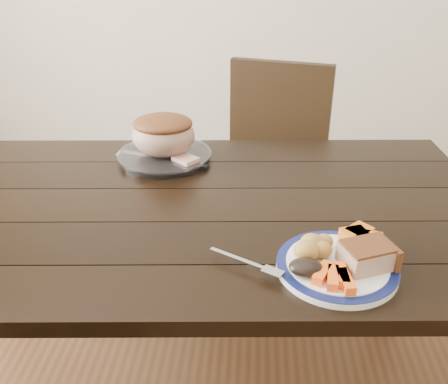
# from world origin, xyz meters

# --- Properties ---
(dining_table) EXTENTS (1.66, 1.01, 0.75)m
(dining_table) POSITION_xyz_m (0.00, 0.00, 0.66)
(dining_table) COLOR black
(dining_table) RESTS_ON ground
(chair_far) EXTENTS (0.51, 0.52, 0.93)m
(chair_far) POSITION_xyz_m (0.23, 0.74, 0.52)
(chair_far) COLOR black
(chair_far) RESTS_ON ground
(dinner_plate) EXTENTS (0.26, 0.26, 0.02)m
(dinner_plate) POSITION_xyz_m (0.34, -0.27, 0.76)
(dinner_plate) COLOR white
(dinner_plate) RESTS_ON dining_table
(plate_rim) EXTENTS (0.26, 0.26, 0.02)m
(plate_rim) POSITION_xyz_m (0.34, -0.27, 0.77)
(plate_rim) COLOR #0E1648
(plate_rim) RESTS_ON dinner_plate
(serving_platter) EXTENTS (0.29, 0.29, 0.02)m
(serving_platter) POSITION_xyz_m (-0.13, 0.28, 0.76)
(serving_platter) COLOR white
(serving_platter) RESTS_ON dining_table
(pork_slice) EXTENTS (0.12, 0.11, 0.05)m
(pork_slice) POSITION_xyz_m (0.40, -0.27, 0.79)
(pork_slice) COLOR tan
(pork_slice) RESTS_ON dinner_plate
(roasted_potatoes) EXTENTS (0.09, 0.09, 0.05)m
(roasted_potatoes) POSITION_xyz_m (0.29, -0.24, 0.79)
(roasted_potatoes) COLOR gold
(roasted_potatoes) RESTS_ON dinner_plate
(carrot_batons) EXTENTS (0.08, 0.09, 0.02)m
(carrot_batons) POSITION_xyz_m (0.33, -0.33, 0.78)
(carrot_batons) COLOR #FF5C15
(carrot_batons) RESTS_ON dinner_plate
(pumpkin_wedges) EXTENTS (0.09, 0.09, 0.04)m
(pumpkin_wedges) POSITION_xyz_m (0.40, -0.20, 0.79)
(pumpkin_wedges) COLOR orange
(pumpkin_wedges) RESTS_ON dinner_plate
(dark_mushroom) EXTENTS (0.07, 0.05, 0.03)m
(dark_mushroom) POSITION_xyz_m (0.27, -0.31, 0.79)
(dark_mushroom) COLOR black
(dark_mushroom) RESTS_ON dinner_plate
(fork) EXTENTS (0.16, 0.10, 0.00)m
(fork) POSITION_xyz_m (0.15, -0.28, 0.77)
(fork) COLOR silver
(fork) RESTS_ON dinner_plate
(roast_joint) EXTENTS (0.20, 0.17, 0.13)m
(roast_joint) POSITION_xyz_m (-0.13, 0.28, 0.83)
(roast_joint) COLOR tan
(roast_joint) RESTS_ON serving_platter
(cut_slice) EXTENTS (0.09, 0.09, 0.02)m
(cut_slice) POSITION_xyz_m (-0.05, 0.23, 0.78)
(cut_slice) COLOR tan
(cut_slice) RESTS_ON serving_platter
(carving_knife) EXTENTS (0.31, 0.12, 0.01)m
(carving_knife) POSITION_xyz_m (-0.08, 0.24, 0.76)
(carving_knife) COLOR silver
(carving_knife) RESTS_ON dining_table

